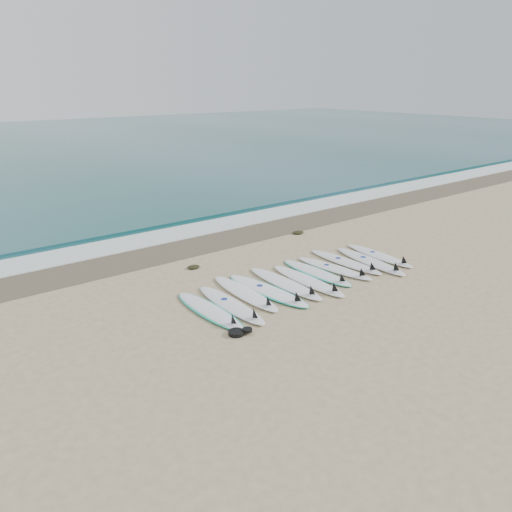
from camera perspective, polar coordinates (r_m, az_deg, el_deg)
ground at (r=12.67m, az=5.35°, el=-2.76°), size 120.00×120.00×0.00m
ocean at (r=42.04m, az=-27.13°, el=10.83°), size 120.00×55.00×0.03m
wet_sand_band at (r=15.71m, az=-4.91°, el=1.70°), size 120.00×1.80×0.01m
foam_band at (r=16.85m, az=-7.53°, el=2.88°), size 120.00×1.40×0.04m
wave_crest at (r=18.10m, az=-9.98°, el=4.01°), size 120.00×1.00×0.10m
surfboard_0 at (r=10.93m, az=-5.26°, el=-6.25°), size 0.60×2.44×0.31m
surfboard_1 at (r=11.13m, az=-2.76°, el=-5.62°), size 0.61×2.53×0.32m
surfboard_2 at (r=11.70m, az=-1.12°, el=-4.31°), size 0.65×2.56×0.32m
surfboard_3 at (r=11.88m, az=1.41°, el=-3.97°), size 0.85×2.70×0.34m
surfboard_4 at (r=12.27m, az=3.49°, el=-3.17°), size 0.58×2.64×0.34m
surfboard_5 at (r=12.48m, az=6.11°, el=-2.86°), size 0.60×2.58×0.33m
surfboard_6 at (r=13.06m, az=7.01°, el=-1.91°), size 0.60×2.44×0.31m
surfboard_7 at (r=13.40m, az=9.09°, el=-1.42°), size 0.77×2.44×0.31m
surfboard_8 at (r=13.92m, az=10.35°, el=-0.68°), size 0.56×2.54×0.32m
surfboard_9 at (r=14.10m, az=13.06°, el=-0.61°), size 0.88×2.69×0.34m
surfboard_10 at (r=14.63m, az=14.05°, el=0.03°), size 0.69×2.47×0.31m
seaweed_near at (r=13.51m, az=-7.16°, el=-1.24°), size 0.36×0.28×0.07m
seaweed_far at (r=16.50m, az=4.84°, el=2.70°), size 0.40×0.31×0.08m
leash_coil at (r=10.01m, az=-1.98°, el=-8.69°), size 0.46×0.36×0.11m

